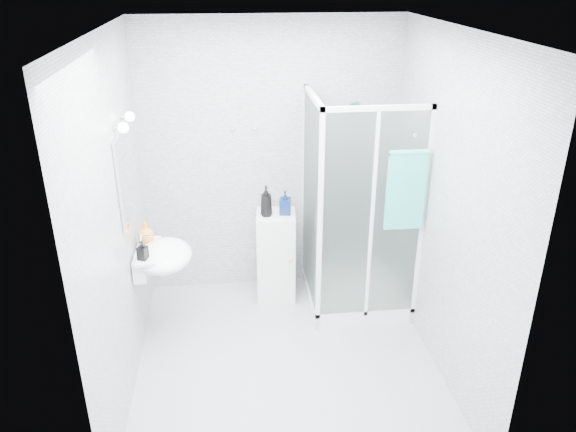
{
  "coord_description": "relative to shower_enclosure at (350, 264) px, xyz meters",
  "views": [
    {
      "loc": [
        -0.4,
        -3.68,
        2.97
      ],
      "look_at": [
        0.05,
        0.35,
        1.15
      ],
      "focal_mm": 35.0,
      "sensor_mm": 36.0,
      "label": 1
    }
  ],
  "objects": [
    {
      "name": "storage_cabinet",
      "position": [
        -0.66,
        0.26,
        -0.01
      ],
      "size": [
        0.39,
        0.4,
        0.87
      ],
      "rotation": [
        0.0,
        0.0,
        -0.09
      ],
      "color": "white",
      "rests_on": "ground"
    },
    {
      "name": "hand_towel",
      "position": [
        0.33,
        -0.4,
        0.89
      ],
      "size": [
        0.32,
        0.05,
        0.67
      ],
      "color": "#32BEB9",
      "rests_on": "shower_enclosure"
    },
    {
      "name": "wall_hooks",
      "position": [
        -0.92,
        0.49,
        1.17
      ],
      "size": [
        0.23,
        0.06,
        0.03
      ],
      "color": "silver",
      "rests_on": "room"
    },
    {
      "name": "soap_dispenser_black",
      "position": [
        -1.77,
        -0.47,
        0.49
      ],
      "size": [
        0.09,
        0.1,
        0.16
      ],
      "primitive_type": "imported",
      "rotation": [
        0.0,
        0.0,
        -0.42
      ],
      "color": "black",
      "rests_on": "wall_basin"
    },
    {
      "name": "soap_dispenser_orange",
      "position": [
        -1.78,
        -0.17,
        0.5
      ],
      "size": [
        0.18,
        0.18,
        0.18
      ],
      "primitive_type": "imported",
      "rotation": [
        0.0,
        0.0,
        0.32
      ],
      "color": "orange",
      "rests_on": "wall_basin"
    },
    {
      "name": "shampoo_bottle_a",
      "position": [
        -0.75,
        0.24,
        0.57
      ],
      "size": [
        0.12,
        0.12,
        0.29
      ],
      "primitive_type": "imported",
      "rotation": [
        0.0,
        0.0,
        0.08
      ],
      "color": "black",
      "rests_on": "storage_cabinet"
    },
    {
      "name": "vanity_lights",
      "position": [
        -1.8,
        -0.32,
        1.47
      ],
      "size": [
        0.1,
        0.4,
        0.08
      ],
      "color": "silver",
      "rests_on": "room"
    },
    {
      "name": "shampoo_bottle_b",
      "position": [
        -0.57,
        0.26,
        0.53
      ],
      "size": [
        0.12,
        0.12,
        0.23
      ],
      "primitive_type": "imported",
      "rotation": [
        0.0,
        0.0,
        -0.19
      ],
      "color": "#0C1D4C",
      "rests_on": "storage_cabinet"
    },
    {
      "name": "shower_enclosure",
      "position": [
        0.0,
        0.0,
        0.0
      ],
      "size": [
        0.9,
        0.95,
        2.0
      ],
      "color": "white",
      "rests_on": "ground"
    },
    {
      "name": "mirror",
      "position": [
        -1.85,
        -0.32,
        1.05
      ],
      "size": [
        0.02,
        0.6,
        0.7
      ],
      "primitive_type": "cube",
      "color": "white",
      "rests_on": "room"
    },
    {
      "name": "wall_basin",
      "position": [
        -1.66,
        -0.32,
        0.35
      ],
      "size": [
        0.46,
        0.56,
        0.35
      ],
      "color": "white",
      "rests_on": "ground"
    },
    {
      "name": "room",
      "position": [
        -0.67,
        -0.77,
        0.85
      ],
      "size": [
        2.4,
        2.6,
        2.6
      ],
      "color": "silver",
      "rests_on": "ground"
    }
  ]
}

